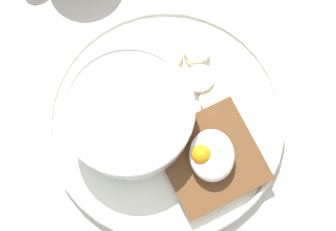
{
  "coord_description": "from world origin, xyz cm",
  "views": [
    {
      "loc": [
        -11.72,
        0.24,
        53.88
      ],
      "look_at": [
        0.0,
        0.0,
        5.0
      ],
      "focal_mm": 50.0,
      "sensor_mm": 36.0,
      "label": 1
    }
  ],
  "objects": [
    {
      "name": "ground_plane",
      "position": [
        0.0,
        0.0,
        1.0
      ],
      "size": [
        120.0,
        120.0,
        2.0
      ],
      "primitive_type": "cube",
      "color": "beige",
      "rests_on": "ground"
    },
    {
      "name": "plate",
      "position": [
        0.0,
        0.0,
        2.8
      ],
      "size": [
        26.79,
        26.79,
        1.6
      ],
      "color": "white",
      "rests_on": "ground_plane"
    },
    {
      "name": "oatmeal_bowl",
      "position": [
        -0.39,
        3.82,
        5.71
      ],
      "size": [
        13.81,
        13.81,
        5.42
      ],
      "color": "white",
      "rests_on": "plate"
    },
    {
      "name": "toast_slice",
      "position": [
        -4.51,
        -4.74,
        3.79
      ],
      "size": [
        13.42,
        13.42,
        1.41
      ],
      "color": "brown",
      "rests_on": "plate"
    },
    {
      "name": "poached_egg",
      "position": [
        -4.51,
        -4.59,
        5.67
      ],
      "size": [
        5.58,
        4.76,
        2.97
      ],
      "color": "white",
      "rests_on": "toast_slice"
    },
    {
      "name": "banana_slice_front",
      "position": [
        7.58,
        -3.66,
        3.69
      ],
      "size": [
        3.89,
        3.84,
        1.49
      ],
      "color": "#EDE8BA",
      "rests_on": "plate"
    },
    {
      "name": "banana_slice_left",
      "position": [
        4.43,
        -3.92,
        3.69
      ],
      "size": [
        3.92,
        3.99,
        1.52
      ],
      "color": "#F9EAC3",
      "rests_on": "plate"
    },
    {
      "name": "banana_slice_back",
      "position": [
        7.34,
        -0.59,
        3.57
      ],
      "size": [
        4.21,
        4.21,
        1.3
      ],
      "color": "beige",
      "rests_on": "plate"
    },
    {
      "name": "banana_slice_right",
      "position": [
        2.08,
        -5.35,
        3.46
      ],
      "size": [
        3.24,
        3.26,
        0.98
      ],
      "color": "beige",
      "rests_on": "plate"
    }
  ]
}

